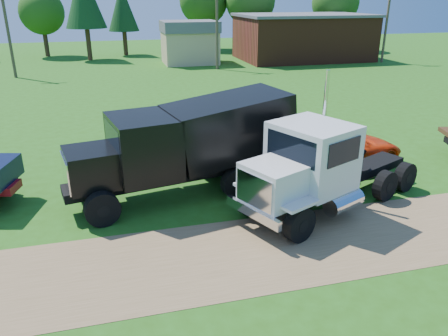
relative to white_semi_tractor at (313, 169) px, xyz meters
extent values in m
plane|color=#265612|center=(-1.35, -2.07, -1.70)|extent=(140.00, 140.00, 0.00)
cube|color=brown|center=(-1.35, -2.07, -1.69)|extent=(120.00, 4.20, 0.01)
cube|color=black|center=(1.14, 0.54, -0.83)|extent=(7.82, 4.22, 0.32)
cylinder|color=black|center=(-1.26, -1.79, -1.10)|extent=(1.24, 0.83, 1.19)
cylinder|color=black|center=(-1.26, -1.79, -1.10)|extent=(0.54, 0.53, 0.42)
cylinder|color=black|center=(-2.19, 0.32, -1.10)|extent=(1.24, 0.83, 1.19)
cylinder|color=black|center=(-2.19, 0.32, -1.10)|extent=(0.54, 0.53, 0.42)
cylinder|color=black|center=(3.19, 0.18, -1.10)|extent=(1.24, 0.83, 1.19)
cylinder|color=black|center=(3.19, 0.18, -1.10)|extent=(0.54, 0.53, 0.42)
cylinder|color=black|center=(2.25, 2.29, -1.10)|extent=(1.24, 0.83, 1.19)
cylinder|color=black|center=(2.25, 2.29, -1.10)|extent=(0.54, 0.53, 0.42)
cylinder|color=black|center=(4.47, 0.75, -1.10)|extent=(1.24, 0.83, 1.19)
cylinder|color=black|center=(4.47, 0.75, -1.10)|extent=(0.54, 0.53, 0.42)
cylinder|color=black|center=(3.53, 2.86, -1.10)|extent=(1.24, 0.83, 1.19)
cylinder|color=black|center=(3.53, 2.86, -1.10)|extent=(0.54, 0.53, 0.42)
cube|color=silver|center=(-1.67, -0.71, -0.02)|extent=(2.52, 2.46, 1.30)
cube|color=silver|center=(-2.56, -1.10, -0.08)|extent=(0.73, 1.52, 1.08)
cube|color=silver|center=(-2.61, -1.13, -0.83)|extent=(1.15, 2.34, 0.32)
cube|color=silver|center=(-0.09, -0.01, 0.52)|extent=(3.12, 3.29, 2.27)
cube|color=black|center=(-1.11, -0.46, 1.00)|extent=(0.92, 2.00, 0.92)
cube|color=black|center=(0.43, -1.21, 1.00)|extent=(1.50, 0.70, 0.81)
cube|color=black|center=(-0.62, 1.18, 1.00)|extent=(1.50, 0.70, 0.81)
cube|color=silver|center=(-1.26, -1.79, -0.40)|extent=(1.38, 0.97, 0.11)
cube|color=silver|center=(-2.19, 0.32, -0.40)|extent=(1.38, 0.97, 0.11)
cylinder|color=silver|center=(0.75, -0.99, -0.94)|extent=(1.64, 1.20, 0.65)
cylinder|color=silver|center=(0.80, 1.03, 0.79)|extent=(0.20, 0.20, 4.97)
cylinder|color=black|center=(2.32, 1.06, -0.58)|extent=(1.57, 1.57, 0.13)
cube|color=black|center=(-4.27, 2.67, -0.80)|extent=(9.03, 2.84, 0.34)
cylinder|color=black|center=(-7.35, 0.87, -1.08)|extent=(1.29, 0.62, 1.23)
cylinder|color=black|center=(-7.35, 0.87, -1.08)|extent=(0.50, 0.49, 0.43)
cylinder|color=black|center=(-7.81, 3.18, -1.08)|extent=(1.29, 0.62, 1.23)
cylinder|color=black|center=(-7.81, 3.18, -1.08)|extent=(0.50, 0.49, 0.43)
cylinder|color=black|center=(-2.28, 1.86, -1.08)|extent=(1.29, 0.62, 1.23)
cylinder|color=black|center=(-2.28, 1.86, -1.08)|extent=(0.50, 0.49, 0.43)
cylinder|color=black|center=(-2.74, 4.18, -1.08)|extent=(1.29, 0.62, 1.23)
cylinder|color=black|center=(-2.74, 4.18, -1.08)|extent=(0.50, 0.49, 0.43)
cylinder|color=black|center=(-0.85, 2.14, -1.08)|extent=(1.29, 0.62, 1.23)
cylinder|color=black|center=(-0.85, 2.14, -1.08)|extent=(0.50, 0.49, 0.43)
cylinder|color=black|center=(-1.31, 4.46, -1.08)|extent=(1.29, 0.62, 1.23)
cylinder|color=black|center=(-1.31, 4.46, -1.08)|extent=(0.50, 0.49, 0.43)
cube|color=black|center=(-7.47, 2.04, 0.04)|extent=(2.35, 2.26, 1.35)
cube|color=silver|center=(-8.46, 1.85, -0.01)|extent=(0.41, 1.67, 1.12)
cube|color=black|center=(-5.71, 2.39, 0.55)|extent=(2.72, 3.08, 2.25)
cube|color=black|center=(-6.79, 2.18, 1.05)|extent=(0.49, 2.21, 0.90)
cube|color=black|center=(-2.29, 3.06, 0.83)|extent=(5.35, 3.59, 2.73)
imported|color=red|center=(3.43, 3.99, -0.88)|extent=(6.28, 3.82, 1.63)
imported|color=#999999|center=(-2.49, 7.48, -0.69)|extent=(1.21, 1.11, 2.00)
cube|color=brown|center=(16.65, 37.93, 0.80)|extent=(15.00, 10.00, 5.00)
cube|color=#58585D|center=(16.65, 37.93, 3.45)|extent=(15.40, 10.40, 0.30)
cube|color=tan|center=(2.65, 37.93, 0.10)|extent=(6.00, 5.00, 3.60)
cube|color=#58585D|center=(2.65, 37.93, 2.40)|extent=(6.20, 5.40, 1.20)
cylinder|color=#4C3C2B|center=(-15.35, 32.93, 2.80)|extent=(0.28, 0.28, 9.00)
cylinder|color=#4C3C2B|center=(4.65, 32.93, 2.80)|extent=(0.28, 0.28, 9.00)
cylinder|color=#4C3C2B|center=(24.65, 32.93, 2.80)|extent=(0.28, 0.28, 9.00)
cylinder|color=#342415|center=(-14.05, 48.66, -0.24)|extent=(0.56, 0.56, 2.92)
sphere|color=#1C4812|center=(-14.05, 48.66, 3.72)|extent=(5.50, 5.50, 5.50)
cylinder|color=#342415|center=(-4.18, 47.38, -0.15)|extent=(0.56, 0.56, 3.10)
cone|color=black|center=(-4.18, 47.38, 4.24)|extent=(3.90, 3.90, 5.76)
cylinder|color=#342415|center=(7.15, 50.89, 0.10)|extent=(0.56, 0.56, 3.60)
sphere|color=#1C4812|center=(7.15, 50.89, 4.99)|extent=(6.79, 6.79, 6.79)
cylinder|color=#342415|center=(13.02, 47.69, 0.10)|extent=(0.56, 0.56, 3.58)
sphere|color=#1C4812|center=(13.02, 47.69, 4.96)|extent=(6.76, 6.76, 6.76)
cylinder|color=#342415|center=(24.83, 45.76, 0.03)|extent=(0.56, 0.56, 3.46)
sphere|color=#1C4812|center=(24.83, 45.76, 4.73)|extent=(6.52, 6.52, 6.52)
cylinder|color=#342415|center=(-8.66, 43.79, 0.20)|extent=(0.56, 0.56, 3.78)
camera|label=1|loc=(-6.72, -13.07, 5.74)|focal=35.00mm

